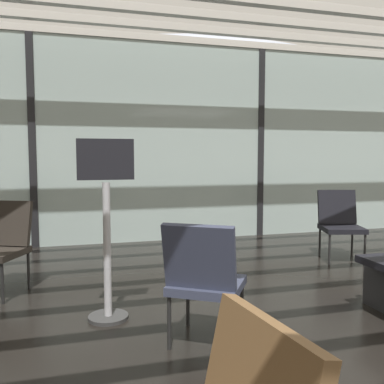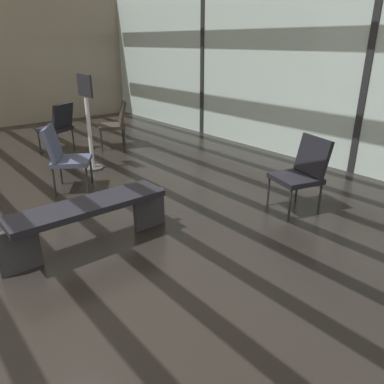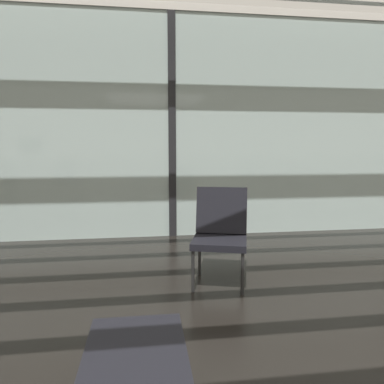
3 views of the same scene
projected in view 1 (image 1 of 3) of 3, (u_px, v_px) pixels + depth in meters
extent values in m
cube|color=#A3B7B2|center=(260.00, 144.00, 6.87)|extent=(14.00, 0.08, 3.02)
cube|color=black|center=(32.00, 142.00, 5.93)|extent=(0.10, 0.12, 3.02)
cube|color=black|center=(260.00, 144.00, 6.87)|extent=(0.10, 0.12, 3.02)
cube|color=beige|center=(326.00, 8.00, 5.01)|extent=(13.72, 0.12, 0.10)
cube|color=beige|center=(300.00, 24.00, 5.59)|extent=(13.72, 0.12, 0.10)
cube|color=beige|center=(279.00, 36.00, 6.16)|extent=(13.72, 0.12, 0.10)
cube|color=beige|center=(261.00, 46.00, 6.74)|extent=(13.72, 0.12, 0.10)
ellipsoid|color=#B2BCD6|center=(223.00, 123.00, 11.27)|extent=(13.36, 4.40, 4.40)
sphere|color=black|center=(83.00, 94.00, 8.31)|extent=(0.28, 0.28, 0.28)
sphere|color=black|center=(129.00, 96.00, 8.55)|extent=(0.28, 0.28, 0.28)
sphere|color=black|center=(172.00, 97.00, 8.79)|extent=(0.28, 0.28, 0.28)
sphere|color=black|center=(213.00, 99.00, 9.04)|extent=(0.28, 0.28, 0.28)
sphere|color=black|center=(251.00, 101.00, 9.28)|extent=(0.28, 0.28, 0.28)
sphere|color=black|center=(288.00, 102.00, 9.52)|extent=(0.28, 0.28, 0.28)
sphere|color=black|center=(323.00, 103.00, 9.76)|extent=(0.28, 0.28, 0.28)
cube|color=#28231E|center=(8.00, 223.00, 4.11)|extent=(0.49, 0.33, 0.44)
cylinder|color=black|center=(2.00, 283.00, 3.70)|extent=(0.03, 0.03, 0.37)
cylinder|color=black|center=(29.00, 271.00, 4.11)|extent=(0.03, 0.03, 0.37)
cube|color=#33384C|center=(207.00, 285.00, 2.95)|extent=(0.66, 0.66, 0.06)
cube|color=#33384C|center=(199.00, 257.00, 2.73)|extent=(0.48, 0.38, 0.44)
cylinder|color=black|center=(242.00, 308.00, 3.11)|extent=(0.03, 0.03, 0.37)
cylinder|color=black|center=(188.00, 302.00, 3.23)|extent=(0.03, 0.03, 0.37)
cylinder|color=black|center=(230.00, 330.00, 2.71)|extent=(0.03, 0.03, 0.37)
cylinder|color=black|center=(169.00, 322.00, 2.83)|extent=(0.03, 0.03, 0.37)
cube|color=black|center=(342.00, 229.00, 5.24)|extent=(0.60, 0.60, 0.06)
cube|color=black|center=(337.00, 207.00, 5.43)|extent=(0.50, 0.27, 0.44)
cylinder|color=black|center=(330.00, 249.00, 5.05)|extent=(0.03, 0.03, 0.37)
cylinder|color=black|center=(365.00, 249.00, 5.04)|extent=(0.03, 0.03, 0.37)
cylinder|color=black|center=(320.00, 242.00, 5.47)|extent=(0.03, 0.03, 0.37)
cylinder|color=black|center=(352.00, 242.00, 5.46)|extent=(0.03, 0.03, 0.37)
cube|color=#262628|center=(380.00, 286.00, 3.56)|extent=(0.06, 0.36, 0.41)
cylinder|color=#333333|center=(108.00, 317.00, 3.37)|extent=(0.32, 0.32, 0.03)
cylinder|color=#B2B2B7|center=(107.00, 252.00, 3.32)|extent=(0.06, 0.06, 1.10)
cube|color=black|center=(106.00, 159.00, 3.26)|extent=(0.44, 0.03, 0.32)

